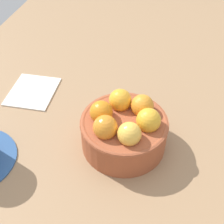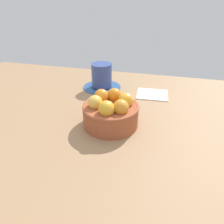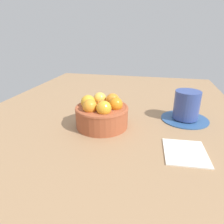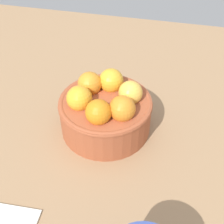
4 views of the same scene
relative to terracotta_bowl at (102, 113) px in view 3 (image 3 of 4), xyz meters
The scene contains 4 objects.
ground_plane 5.95cm from the terracotta_bowl, 48.53° to the right, with size 137.60×84.84×3.98cm, color #997551.
terracotta_bowl is the anchor object (origin of this frame).
coffee_cup 25.26cm from the terracotta_bowl, 67.67° to the right, with size 13.93×13.93×8.98cm.
folded_napkin 23.72cm from the terracotta_bowl, 113.13° to the right, with size 10.52×9.16×0.60cm, color white.
Camera 3 is at (-49.59, -13.96, 25.15)cm, focal length 32.22 mm.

